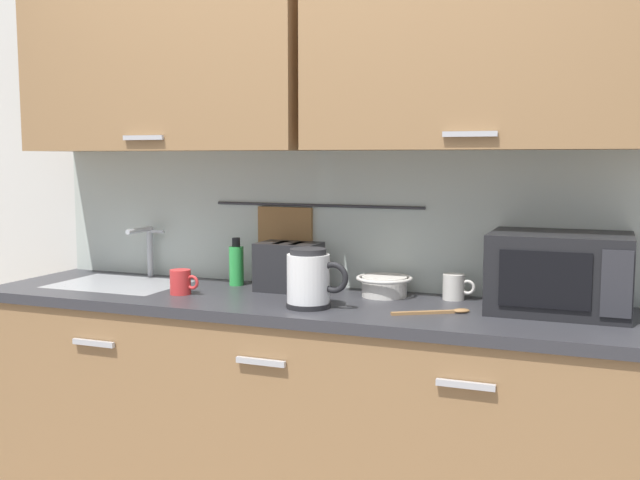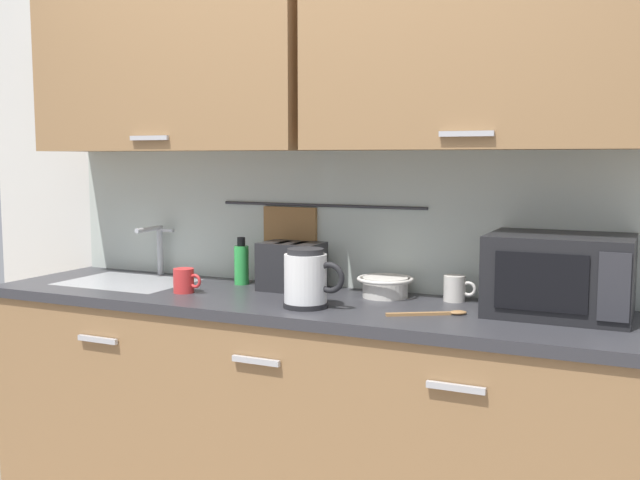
% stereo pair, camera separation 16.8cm
% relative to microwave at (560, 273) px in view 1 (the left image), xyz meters
% --- Properties ---
extents(counter_unit, '(2.53, 0.64, 0.90)m').
position_rel_microwave_xyz_m(counter_unit, '(-0.93, -0.11, -0.58)').
color(counter_unit, '#997047').
rests_on(counter_unit, ground).
extents(back_wall_assembly, '(3.70, 0.41, 2.50)m').
position_rel_microwave_xyz_m(back_wall_assembly, '(-0.92, 0.12, 0.49)').
color(back_wall_assembly, silver).
rests_on(back_wall_assembly, ground).
extents(sink_faucet, '(0.09, 0.17, 0.22)m').
position_rel_microwave_xyz_m(sink_faucet, '(-1.74, 0.12, 0.01)').
color(sink_faucet, '#B2B5BA').
rests_on(sink_faucet, counter_unit).
extents(microwave, '(0.46, 0.35, 0.27)m').
position_rel_microwave_xyz_m(microwave, '(0.00, 0.00, 0.00)').
color(microwave, black).
rests_on(microwave, counter_unit).
extents(electric_kettle, '(0.23, 0.16, 0.21)m').
position_rel_microwave_xyz_m(electric_kettle, '(-0.82, -0.24, -0.03)').
color(electric_kettle, black).
rests_on(electric_kettle, counter_unit).
extents(dish_soap_bottle, '(0.06, 0.06, 0.20)m').
position_rel_microwave_xyz_m(dish_soap_bottle, '(-1.27, 0.07, -0.05)').
color(dish_soap_bottle, green).
rests_on(dish_soap_bottle, counter_unit).
extents(mug_near_sink, '(0.12, 0.08, 0.09)m').
position_rel_microwave_xyz_m(mug_near_sink, '(-1.37, -0.19, -0.09)').
color(mug_near_sink, red).
rests_on(mug_near_sink, counter_unit).
extents(mixing_bowl, '(0.21, 0.21, 0.08)m').
position_rel_microwave_xyz_m(mixing_bowl, '(-0.63, 0.05, -0.09)').
color(mixing_bowl, silver).
rests_on(mixing_bowl, counter_unit).
extents(toaster, '(0.26, 0.17, 0.19)m').
position_rel_microwave_xyz_m(toaster, '(-1.02, 0.04, -0.04)').
color(toaster, '#232326').
rests_on(toaster, counter_unit).
extents(mug_by_kettle, '(0.12, 0.08, 0.09)m').
position_rel_microwave_xyz_m(mug_by_kettle, '(-0.37, 0.09, -0.09)').
color(mug_by_kettle, silver).
rests_on(mug_by_kettle, counter_unit).
extents(wooden_spoon, '(0.25, 0.17, 0.01)m').
position_rel_microwave_xyz_m(wooden_spoon, '(-0.37, -0.17, -0.13)').
color(wooden_spoon, '#9E7042').
rests_on(wooden_spoon, counter_unit).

